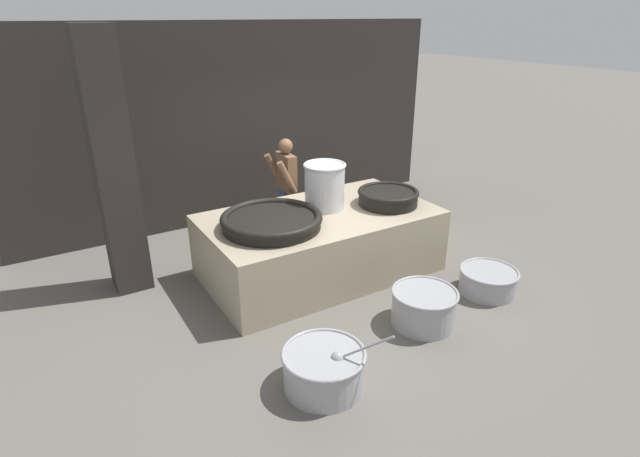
% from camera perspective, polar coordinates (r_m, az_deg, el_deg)
% --- Properties ---
extents(ground_plane, '(60.00, 60.00, 0.00)m').
position_cam_1_polar(ground_plane, '(6.94, -0.00, -4.94)').
color(ground_plane, '#666059').
extents(back_wall, '(7.50, 0.24, 3.20)m').
position_cam_1_polar(back_wall, '(8.60, -9.25, 11.74)').
color(back_wall, '#2D2826').
rests_on(back_wall, ground_plane).
extents(support_pillar, '(0.44, 0.44, 3.20)m').
position_cam_1_polar(support_pillar, '(6.47, -22.52, 6.46)').
color(support_pillar, '#2D2826').
rests_on(support_pillar, ground_plane).
extents(hearth_platform, '(3.05, 1.71, 0.87)m').
position_cam_1_polar(hearth_platform, '(6.74, -0.00, -1.69)').
color(hearth_platform, tan).
rests_on(hearth_platform, ground_plane).
extents(giant_wok_near, '(1.25, 1.25, 0.18)m').
position_cam_1_polar(giant_wok_near, '(6.12, -5.55, 0.92)').
color(giant_wok_near, black).
rests_on(giant_wok_near, hearth_platform).
extents(giant_wok_far, '(0.84, 0.84, 0.21)m').
position_cam_1_polar(giant_wok_far, '(6.91, 7.79, 3.64)').
color(giant_wok_far, black).
rests_on(giant_wok_far, hearth_platform).
extents(stock_pot, '(0.57, 0.57, 0.62)m').
position_cam_1_polar(stock_pot, '(6.66, 0.53, 4.96)').
color(stock_pot, silver).
rests_on(stock_pot, hearth_platform).
extents(cook, '(0.38, 0.58, 1.58)m').
position_cam_1_polar(cook, '(7.72, -3.90, 4.94)').
color(cook, brown).
rests_on(cook, ground_plane).
extents(prep_bowl_vegetables, '(0.84, 0.90, 0.72)m').
position_cam_1_polar(prep_bowl_vegetables, '(4.88, 0.45, -15.61)').
color(prep_bowl_vegetables, '#9E9EA3').
rests_on(prep_bowl_vegetables, ground_plane).
extents(prep_bowl_meat, '(0.76, 0.76, 0.43)m').
position_cam_1_polar(prep_bowl_meat, '(5.85, 11.78, -8.66)').
color(prep_bowl_meat, '#9E9EA3').
rests_on(prep_bowl_meat, ground_plane).
extents(prep_bowl_extra, '(0.74, 0.74, 0.32)m').
position_cam_1_polar(prep_bowl_extra, '(6.72, 18.65, -5.58)').
color(prep_bowl_extra, '#9E9EA3').
rests_on(prep_bowl_extra, ground_plane).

